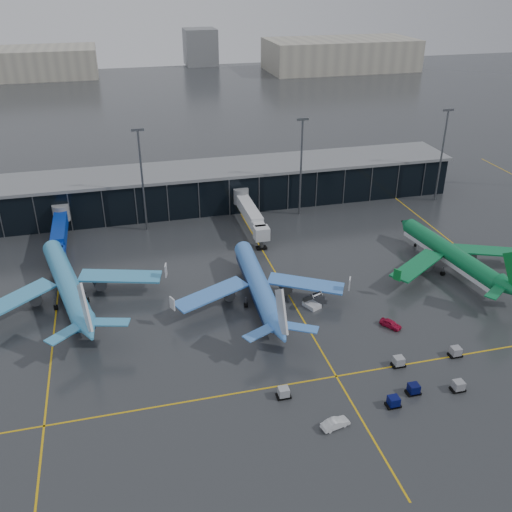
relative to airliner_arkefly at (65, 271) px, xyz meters
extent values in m
plane|color=#282B2D|center=(32.57, -19.75, -6.71)|extent=(600.00, 600.00, 0.00)
cube|color=black|center=(32.57, 42.25, -1.71)|extent=(140.00, 16.00, 10.00)
cube|color=slate|center=(32.57, 42.25, 3.59)|extent=(142.00, 17.00, 0.80)
cylinder|color=#595B60|center=(-2.43, 33.75, -1.51)|extent=(4.00, 4.00, 4.00)
cube|color=navy|center=(-2.43, 20.25, -2.31)|extent=(3.00, 24.00, 3.00)
cylinder|color=#595B60|center=(-2.43, 12.75, -5.41)|extent=(1.00, 1.00, 2.60)
cylinder|color=#595B60|center=(42.57, 33.75, -1.51)|extent=(4.00, 4.00, 4.00)
cube|color=silver|center=(42.57, 20.25, -2.31)|extent=(3.00, 24.00, 3.00)
cylinder|color=#595B60|center=(42.57, 12.75, -5.41)|extent=(1.00, 1.00, 2.60)
cylinder|color=#595B60|center=(17.57, 30.25, 5.79)|extent=(0.50, 0.50, 25.00)
cube|color=#595B60|center=(17.57, 30.25, 18.49)|extent=(3.00, 0.40, 0.60)
cylinder|color=#595B60|center=(57.57, 30.25, 5.79)|extent=(0.50, 0.50, 25.00)
cube|color=#595B60|center=(57.57, 30.25, 18.49)|extent=(3.00, 0.40, 0.60)
cylinder|color=#595B60|center=(97.57, 30.25, 5.79)|extent=(0.50, 0.50, 25.00)
cube|color=#595B60|center=(97.57, 30.25, 18.49)|extent=(3.00, 0.40, 0.60)
cube|color=#B2AD99|center=(152.57, 240.25, 2.29)|extent=(90.00, 42.00, 18.00)
cube|color=#B2AD99|center=(-27.43, 260.25, 1.29)|extent=(70.00, 38.00, 16.00)
cube|color=#B2AD99|center=(72.57, 280.25, 4.29)|extent=(20.00, 20.00, 22.00)
cube|color=gold|center=(-2.43, 0.25, -6.70)|extent=(0.30, 120.00, 0.02)
cube|color=gold|center=(42.57, 0.25, -6.70)|extent=(0.30, 120.00, 0.02)
cube|color=gold|center=(87.57, 0.25, -6.70)|extent=(0.30, 120.00, 0.02)
cube|color=gold|center=(42.57, -34.75, -6.70)|extent=(220.00, 0.30, 0.02)
cube|color=black|center=(53.52, -34.72, -6.53)|extent=(2.20, 1.50, 0.36)
cube|color=gray|center=(53.52, -34.72, -5.76)|extent=(1.60, 1.50, 1.50)
cube|color=black|center=(52.61, -41.52, -6.53)|extent=(2.20, 1.50, 0.36)
cube|color=#04093B|center=(52.61, -41.52, -5.76)|extent=(1.60, 1.50, 1.50)
cube|color=black|center=(59.72, -42.57, -6.53)|extent=(2.20, 1.50, 0.36)
cube|color=gray|center=(59.72, -42.57, -5.76)|extent=(1.60, 1.50, 1.50)
cube|color=black|center=(64.11, -34.67, -6.53)|extent=(2.20, 1.50, 0.36)
cube|color=gray|center=(64.11, -34.67, -5.76)|extent=(1.60, 1.50, 1.50)
cube|color=black|center=(32.88, -37.34, -6.53)|extent=(2.20, 1.50, 0.36)
cube|color=#989CA0|center=(32.88, -37.34, -5.76)|extent=(1.60, 1.50, 1.50)
cube|color=black|center=(48.30, -43.36, -6.53)|extent=(2.20, 1.50, 0.36)
cube|color=#050B45|center=(48.30, -43.36, -5.76)|extent=(1.60, 1.50, 1.50)
cube|color=silver|center=(45.63, -13.97, -6.31)|extent=(3.33, 3.82, 0.80)
cube|color=silver|center=(45.63, -13.97, -4.41)|extent=(2.63, 3.24, 2.29)
imported|color=#A80C2F|center=(57.32, -24.05, -6.02)|extent=(3.62, 4.32, 1.39)
imported|color=silver|center=(38.23, -45.30, -6.00)|extent=(4.55, 2.44, 1.42)
camera|label=1|loc=(12.02, -102.10, 52.90)|focal=40.00mm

